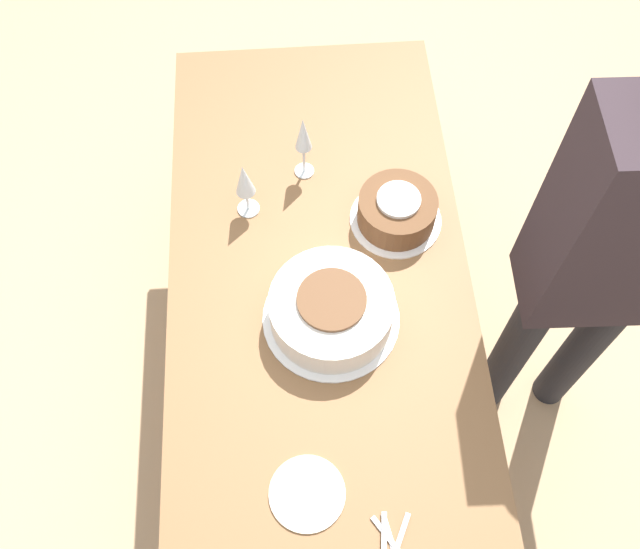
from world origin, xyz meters
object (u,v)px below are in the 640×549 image
wine_glass_far (303,136)px  cake_center_white (331,310)px  person_cutting (618,251)px  cake_front_chocolate (397,210)px  wine_glass_near (244,181)px

wine_glass_far → cake_center_white: bearing=-175.2°
cake_center_white → person_cutting: 0.71m
wine_glass_far → cake_front_chocolate: bearing=-127.4°
wine_glass_near → wine_glass_far: size_ratio=0.87×
cake_front_chocolate → wine_glass_near: wine_glass_near is taller
cake_center_white → wine_glass_far: bearing=4.8°
cake_front_chocolate → person_cutting: person_cutting is taller
wine_glass_near → wine_glass_far: wine_glass_far is taller
cake_front_chocolate → wine_glass_far: bearing=52.6°
wine_glass_far → wine_glass_near: bearing=126.1°
wine_glass_far → person_cutting: size_ratio=0.14×
wine_glass_near → wine_glass_far: (0.12, -0.17, 0.03)m
wine_glass_near → person_cutting: size_ratio=0.12×
cake_center_white → cake_front_chocolate: size_ratio=1.39×
cake_center_white → person_cutting: (0.03, -0.69, 0.17)m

